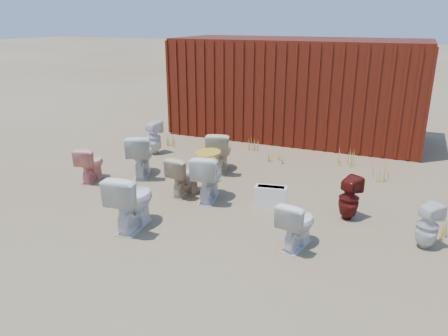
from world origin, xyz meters
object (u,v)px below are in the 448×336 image
at_px(toilet_back_a, 153,137).
at_px(toilet_back_yellowlid, 208,176).
at_px(toilet_front_c, 132,200).
at_px(toilet_back_beige_left, 220,151).
at_px(loose_tank, 271,197).
at_px(shipping_container, 297,88).
at_px(toilet_back_beige_right, 185,175).
at_px(toilet_front_e, 297,224).
at_px(toilet_front_pink, 91,164).
at_px(toilet_back_e, 427,226).
at_px(toilet_front_maroon, 349,198).
at_px(toilet_front_a, 141,155).

height_order(toilet_back_a, toilet_back_yellowlid, toilet_back_yellowlid).
distance_m(toilet_front_c, toilet_back_yellowlid, 1.49).
height_order(toilet_back_beige_left, loose_tank, toilet_back_beige_left).
distance_m(shipping_container, toilet_back_yellowlid, 4.77).
relative_size(toilet_front_c, loose_tank, 1.69).
distance_m(shipping_container, toilet_back_beige_right, 4.79).
distance_m(toilet_front_e, toilet_back_yellowlid, 2.02).
relative_size(toilet_front_pink, toilet_back_beige_right, 0.95).
bearing_deg(toilet_back_a, toilet_front_e, 161.02).
relative_size(toilet_front_c, toilet_back_a, 1.13).
bearing_deg(toilet_back_e, toilet_back_beige_left, 18.15).
bearing_deg(toilet_front_c, toilet_back_beige_left, -98.98).
relative_size(toilet_front_e, loose_tank, 1.34).
relative_size(toilet_front_pink, loose_tank, 1.31).
bearing_deg(loose_tank, toilet_back_beige_right, 171.93).
bearing_deg(shipping_container, toilet_front_pink, -118.71).
relative_size(toilet_front_pink, toilet_front_e, 0.98).
bearing_deg(toilet_back_yellowlid, toilet_back_beige_left, -85.30).
relative_size(toilet_back_e, loose_tank, 1.27).
bearing_deg(toilet_back_beige_left, shipping_container, -115.38).
distance_m(toilet_front_pink, toilet_back_yellowlid, 2.36).
bearing_deg(toilet_back_yellowlid, toilet_front_e, 139.19).
bearing_deg(toilet_back_beige_right, toilet_front_pink, 11.82).
xyz_separation_m(toilet_front_c, loose_tank, (1.60, 1.48, -0.25)).
bearing_deg(toilet_front_e, toilet_front_c, 20.49).
bearing_deg(toilet_back_e, toilet_back_beige_right, 37.06).
bearing_deg(toilet_back_beige_left, toilet_front_maroon, 140.62).
bearing_deg(toilet_back_a, toilet_back_e, 174.98).
height_order(shipping_container, toilet_back_beige_left, shipping_container).
relative_size(toilet_front_maroon, loose_tank, 1.33).
bearing_deg(toilet_front_e, shipping_container, -64.21).
xyz_separation_m(toilet_back_beige_left, toilet_back_yellowlid, (0.39, -1.36, -0.01)).
height_order(shipping_container, toilet_front_c, shipping_container).
relative_size(toilet_front_pink, toilet_back_a, 0.88).
distance_m(toilet_back_yellowlid, toilet_back_e, 3.34).
xyz_separation_m(shipping_container, toilet_back_a, (-2.45, -2.86, -0.83)).
relative_size(toilet_front_a, loose_tank, 1.65).
bearing_deg(toilet_front_c, toilet_front_pink, -41.63).
bearing_deg(toilet_front_a, toilet_back_yellowlid, 137.70).
bearing_deg(toilet_front_maroon, toilet_back_e, -177.38).
distance_m(toilet_back_a, toilet_back_yellowlid, 2.87).
relative_size(toilet_front_pink, toilet_back_yellowlid, 0.82).
distance_m(toilet_back_beige_left, toilet_back_beige_right, 1.33).
xyz_separation_m(toilet_front_c, toilet_back_yellowlid, (0.54, 1.38, -0.02)).
height_order(toilet_front_pink, loose_tank, toilet_front_pink).
height_order(shipping_container, loose_tank, shipping_container).
height_order(toilet_front_c, toilet_back_a, toilet_front_c).
relative_size(toilet_front_pink, toilet_back_e, 1.03).
bearing_deg(toilet_front_pink, toilet_front_e, 155.33).
xyz_separation_m(toilet_front_c, toilet_back_beige_left, (0.15, 2.75, -0.02)).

